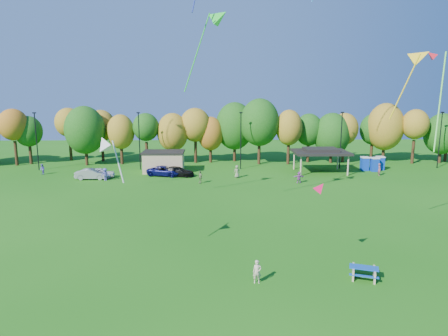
{
  "coord_description": "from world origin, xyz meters",
  "views": [
    {
      "loc": [
        -2.3,
        -22.76,
        12.14
      ],
      "look_at": [
        -1.55,
        6.0,
        6.66
      ],
      "focal_mm": 32.0,
      "sensor_mm": 36.0,
      "label": 1
    }
  ],
  "objects_px": {
    "car_a": "(99,173)",
    "car_c": "(165,171)",
    "car_d": "(178,172)",
    "kite_flyer": "(257,272)",
    "picnic_table": "(364,272)",
    "car_b": "(92,174)",
    "porta_potties": "(373,164)"
  },
  "relations": [
    {
      "from": "kite_flyer",
      "to": "car_b",
      "type": "relative_size",
      "value": 0.34
    },
    {
      "from": "car_a",
      "to": "car_c",
      "type": "height_order",
      "value": "car_a"
    },
    {
      "from": "kite_flyer",
      "to": "car_b",
      "type": "distance_m",
      "value": 37.59
    },
    {
      "from": "picnic_table",
      "to": "car_b",
      "type": "xyz_separation_m",
      "value": [
        -27.16,
        31.35,
        0.29
      ]
    },
    {
      "from": "car_a",
      "to": "car_c",
      "type": "distance_m",
      "value": 9.37
    },
    {
      "from": "kite_flyer",
      "to": "car_b",
      "type": "xyz_separation_m",
      "value": [
        -20.03,
        31.81,
        -0.02
      ]
    },
    {
      "from": "picnic_table",
      "to": "car_d",
      "type": "height_order",
      "value": "car_d"
    },
    {
      "from": "car_c",
      "to": "picnic_table",
      "type": "bearing_deg",
      "value": -137.64
    },
    {
      "from": "car_d",
      "to": "car_c",
      "type": "bearing_deg",
      "value": 86.74
    },
    {
      "from": "car_b",
      "to": "car_d",
      "type": "bearing_deg",
      "value": -82.5
    },
    {
      "from": "car_a",
      "to": "car_c",
      "type": "relative_size",
      "value": 0.84
    },
    {
      "from": "car_c",
      "to": "car_d",
      "type": "bearing_deg",
      "value": -87.72
    },
    {
      "from": "car_a",
      "to": "car_c",
      "type": "bearing_deg",
      "value": -92.07
    },
    {
      "from": "car_d",
      "to": "car_b",
      "type": "bearing_deg",
      "value": 107.67
    },
    {
      "from": "kite_flyer",
      "to": "car_a",
      "type": "bearing_deg",
      "value": 119.42
    },
    {
      "from": "kite_flyer",
      "to": "car_d",
      "type": "height_order",
      "value": "kite_flyer"
    },
    {
      "from": "car_b",
      "to": "car_c",
      "type": "xyz_separation_m",
      "value": [
        10.07,
        2.1,
        -0.03
      ]
    },
    {
      "from": "kite_flyer",
      "to": "car_b",
      "type": "height_order",
      "value": "kite_flyer"
    },
    {
      "from": "car_a",
      "to": "car_b",
      "type": "xyz_separation_m",
      "value": [
        -0.78,
        -0.83,
        0.0
      ]
    },
    {
      "from": "car_a",
      "to": "car_d",
      "type": "xyz_separation_m",
      "value": [
        11.19,
        0.83,
        -0.04
      ]
    },
    {
      "from": "picnic_table",
      "to": "car_b",
      "type": "relative_size",
      "value": 0.49
    },
    {
      "from": "kite_flyer",
      "to": "car_a",
      "type": "height_order",
      "value": "kite_flyer"
    },
    {
      "from": "porta_potties",
      "to": "car_d",
      "type": "bearing_deg",
      "value": -173.14
    },
    {
      "from": "porta_potties",
      "to": "picnic_table",
      "type": "relative_size",
      "value": 1.68
    },
    {
      "from": "picnic_table",
      "to": "kite_flyer",
      "type": "relative_size",
      "value": 1.44
    },
    {
      "from": "car_c",
      "to": "car_d",
      "type": "xyz_separation_m",
      "value": [
        1.9,
        -0.44,
        -0.02
      ]
    },
    {
      "from": "car_b",
      "to": "car_d",
      "type": "xyz_separation_m",
      "value": [
        11.97,
        1.66,
        -0.05
      ]
    },
    {
      "from": "car_b",
      "to": "porta_potties",
      "type": "bearing_deg",
      "value": -83.25
    },
    {
      "from": "porta_potties",
      "to": "car_a",
      "type": "distance_m",
      "value": 41.77
    },
    {
      "from": "car_a",
      "to": "car_d",
      "type": "distance_m",
      "value": 11.22
    },
    {
      "from": "car_a",
      "to": "car_d",
      "type": "relative_size",
      "value": 0.91
    },
    {
      "from": "car_a",
      "to": "car_d",
      "type": "bearing_deg",
      "value": -95.62
    }
  ]
}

